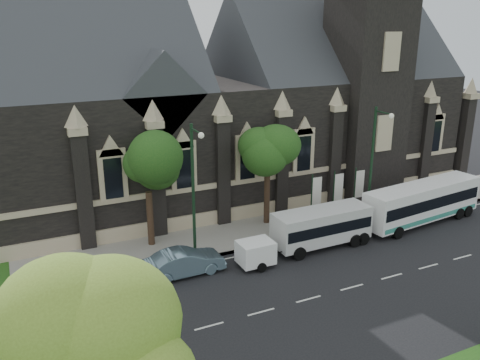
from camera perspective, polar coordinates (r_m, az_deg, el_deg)
ground at (r=29.01m, az=7.81°, el=-13.32°), size 160.00×160.00×0.00m
sidewalk at (r=36.32m, az=-0.41°, el=-6.27°), size 80.00×5.00×0.15m
museum at (r=44.23m, az=0.48°, el=9.09°), size 40.00×17.70×29.90m
tree_park_near at (r=14.69m, az=-12.44°, el=-18.15°), size 4.42×4.42×8.56m
tree_walk_right at (r=36.82m, az=3.31°, el=3.51°), size 4.08×4.08×7.80m
tree_walk_left at (r=33.57m, az=-10.31°, el=1.67°), size 3.91×3.91×7.64m
street_lamp_near at (r=37.90m, az=15.01°, el=2.24°), size 0.36×1.88×9.00m
street_lamp_mid at (r=30.97m, az=-5.24°, el=-0.70°), size 0.36×1.88×9.00m
banner_flag_left at (r=37.97m, az=8.54°, el=-1.63°), size 0.90×0.10×4.00m
banner_flag_center at (r=39.08m, az=10.98°, el=-1.19°), size 0.90×0.10×4.00m
banner_flag_right at (r=40.25m, az=13.28°, el=-0.78°), size 0.90×0.10×4.00m
tour_coach at (r=40.42m, az=20.09°, el=-2.37°), size 10.79×3.43×3.09m
shuttle_bus at (r=34.60m, az=9.33°, el=-5.13°), size 6.96×2.52×2.68m
box_trailer at (r=31.74m, az=1.80°, el=-8.26°), size 3.18×1.86×1.70m
sedan at (r=31.05m, az=-6.35°, el=-9.31°), size 4.97×1.82×1.63m
car_far_red at (r=29.11m, az=-20.55°, el=-12.74°), size 4.03×1.76×1.35m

